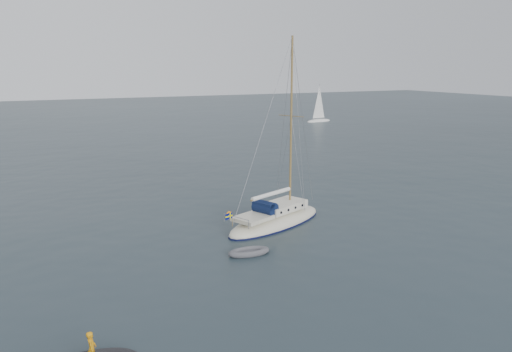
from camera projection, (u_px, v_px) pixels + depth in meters
name	position (u px, v px, depth m)	size (l,w,h in m)	color
ground	(270.00, 233.00, 33.82)	(300.00, 300.00, 0.00)	black
sailboat	(276.00, 210.00, 35.51)	(9.64, 2.89, 13.73)	beige
dinghy	(249.00, 252.00, 29.97)	(2.59, 1.17, 0.37)	#525257
distant_yacht_b	(319.00, 105.00, 100.17)	(5.97, 3.19, 7.92)	silver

